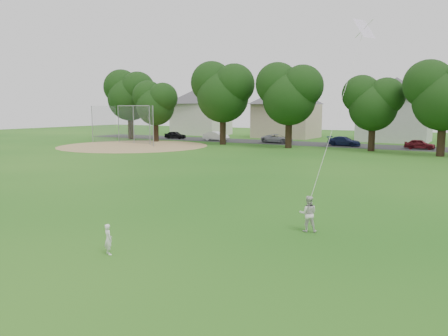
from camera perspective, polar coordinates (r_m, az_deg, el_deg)
The scene contains 10 objects.
ground at distance 16.55m, azimuth -10.01°, elevation -8.22°, with size 160.00×160.00×0.00m, color #145012.
street at distance 55.22m, azimuth 19.59°, elevation 2.63°, with size 90.00×7.00×0.01m, color #2D2D30.
dirt_infield at distance 54.31m, azimuth -11.72°, elevation 2.85°, with size 18.00×18.00×0.02m, color #9E7F51.
toddler at distance 14.23m, azimuth -14.88°, elevation -8.98°, with size 0.36×0.23×0.98m, color white.
older_boy at distance 16.46m, azimuth 10.93°, elevation -5.90°, with size 0.66×0.51×1.35m, color silver.
kite at distance 18.38m, azimuth 14.76°, elevation 7.43°, with size 1.03×3.20×8.74m.
baseball_backstop at distance 58.03m, azimuth -12.11°, elevation 5.55°, with size 11.13×2.83×4.88m.
tree_row at distance 48.56m, azimuth 19.33°, elevation 9.63°, with size 79.88×9.00×10.71m.
parked_cars at distance 53.78m, azimuth 21.96°, elevation 3.03°, with size 63.22×2.36×1.29m.
house_row at distance 65.07m, azimuth 20.55°, elevation 7.69°, with size 76.15×12.98×10.31m.
Camera 1 is at (10.41, -12.04, 4.53)m, focal length 35.00 mm.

